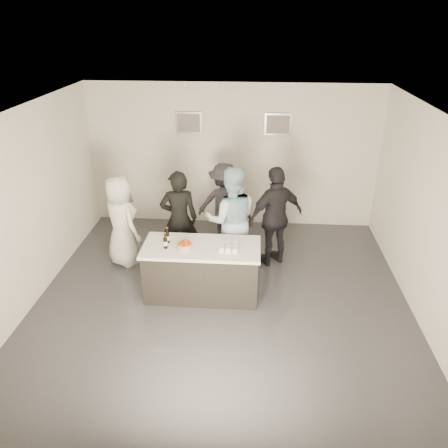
# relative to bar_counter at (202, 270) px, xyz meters

# --- Properties ---
(floor) EXTENTS (6.00, 6.00, 0.00)m
(floor) POSITION_rel_bar_counter_xyz_m (0.34, -0.19, -0.45)
(floor) COLOR #3D3D42
(floor) RESTS_ON ground
(ceiling) EXTENTS (6.00, 6.00, 0.00)m
(ceiling) POSITION_rel_bar_counter_xyz_m (0.34, -0.19, 2.55)
(ceiling) COLOR white
(wall_back) EXTENTS (6.00, 0.04, 3.00)m
(wall_back) POSITION_rel_bar_counter_xyz_m (0.34, 2.81, 1.05)
(wall_back) COLOR white
(wall_back) RESTS_ON ground
(wall_front) EXTENTS (6.00, 0.04, 3.00)m
(wall_front) POSITION_rel_bar_counter_xyz_m (0.34, -3.19, 1.05)
(wall_front) COLOR white
(wall_front) RESTS_ON ground
(wall_left) EXTENTS (0.04, 6.00, 3.00)m
(wall_left) POSITION_rel_bar_counter_xyz_m (-2.66, -0.19, 1.05)
(wall_left) COLOR white
(wall_left) RESTS_ON ground
(wall_right) EXTENTS (0.04, 6.00, 3.00)m
(wall_right) POSITION_rel_bar_counter_xyz_m (3.34, -0.19, 1.05)
(wall_right) COLOR white
(wall_right) RESTS_ON ground
(picture_left) EXTENTS (0.54, 0.04, 0.44)m
(picture_left) POSITION_rel_bar_counter_xyz_m (-0.56, 2.78, 1.75)
(picture_left) COLOR #B2B2B7
(picture_left) RESTS_ON wall_back
(picture_right) EXTENTS (0.54, 0.04, 0.44)m
(picture_right) POSITION_rel_bar_counter_xyz_m (1.24, 2.78, 1.75)
(picture_right) COLOR #B2B2B7
(picture_right) RESTS_ON wall_back
(bar_counter) EXTENTS (1.86, 0.86, 0.90)m
(bar_counter) POSITION_rel_bar_counter_xyz_m (0.00, 0.00, 0.00)
(bar_counter) COLOR white
(bar_counter) RESTS_ON ground
(cake) EXTENTS (0.24, 0.24, 0.08)m
(cake) POSITION_rel_bar_counter_xyz_m (-0.25, -0.09, 0.49)
(cake) COLOR orange
(cake) RESTS_ON bar_counter
(beer_bottle_a) EXTENTS (0.07, 0.07, 0.26)m
(beer_bottle_a) POSITION_rel_bar_counter_xyz_m (-0.55, 0.08, 0.58)
(beer_bottle_a) COLOR black
(beer_bottle_a) RESTS_ON bar_counter
(beer_bottle_b) EXTENTS (0.07, 0.07, 0.26)m
(beer_bottle_b) POSITION_rel_bar_counter_xyz_m (-0.55, -0.10, 0.58)
(beer_bottle_b) COLOR black
(beer_bottle_b) RESTS_ON bar_counter
(tumbler_cluster) EXTENTS (0.30, 0.30, 0.08)m
(tumbler_cluster) POSITION_rel_bar_counter_xyz_m (0.43, -0.05, 0.49)
(tumbler_cluster) COLOR orange
(tumbler_cluster) RESTS_ON bar_counter
(candles) EXTENTS (0.24, 0.08, 0.01)m
(candles) POSITION_rel_bar_counter_xyz_m (-0.23, -0.35, 0.45)
(candles) COLOR pink
(candles) RESTS_ON bar_counter
(person_main_black) EXTENTS (0.72, 0.54, 1.81)m
(person_main_black) POSITION_rel_bar_counter_xyz_m (-0.51, 0.94, 0.45)
(person_main_black) COLOR black
(person_main_black) RESTS_ON ground
(person_main_blue) EXTENTS (1.02, 0.83, 1.94)m
(person_main_blue) POSITION_rel_bar_counter_xyz_m (0.42, 0.85, 0.52)
(person_main_blue) COLOR #A6CBD9
(person_main_blue) RESTS_ON ground
(person_guest_left) EXTENTS (0.97, 0.94, 1.69)m
(person_guest_left) POSITION_rel_bar_counter_xyz_m (-1.56, 0.91, 0.39)
(person_guest_left) COLOR white
(person_guest_left) RESTS_ON ground
(person_guest_right) EXTENTS (1.17, 0.95, 1.86)m
(person_guest_right) POSITION_rel_bar_counter_xyz_m (1.20, 1.11, 0.48)
(person_guest_right) COLOR black
(person_guest_right) RESTS_ON ground
(person_guest_back) EXTENTS (1.14, 0.75, 1.65)m
(person_guest_back) POSITION_rel_bar_counter_xyz_m (0.22, 1.86, 0.38)
(person_guest_back) COLOR #2B2830
(person_guest_back) RESTS_ON ground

